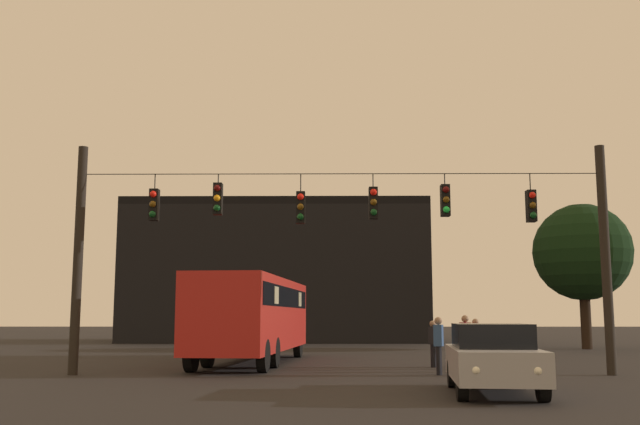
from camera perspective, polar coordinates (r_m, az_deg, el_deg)
name	(u,v)px	position (r m, az deg, el deg)	size (l,w,h in m)	color
ground_plane	(336,354)	(32.58, 1.30, -11.19)	(168.00, 168.00, 0.00)	black
overhead_signal_span	(339,237)	(21.29, 1.55, -1.99)	(15.88, 0.44, 6.77)	black
city_bus	(254,311)	(26.37, -5.28, -7.81)	(3.47, 11.18, 3.00)	#B21E19
car_near_right	(492,357)	(16.57, 13.54, -11.10)	(2.24, 4.47, 1.52)	#99999E
pedestrian_crossing_left	(433,341)	(24.67, 8.96, -10.06)	(0.36, 0.42, 1.54)	black
pedestrian_crossing_center	(471,344)	(22.78, 11.89, -10.19)	(0.33, 0.41, 1.51)	black
pedestrian_crossing_right	(466,338)	(23.88, 11.49, -9.78)	(0.33, 0.41, 1.72)	black
pedestrian_near_bus	(476,340)	(24.84, 12.27, -9.86)	(0.26, 0.38, 1.60)	black
pedestrian_trailing	(439,342)	(21.48, 9.40, -10.12)	(0.34, 0.42, 1.66)	black
corner_building	(278,273)	(49.61, -3.33, -4.84)	(19.77, 9.46, 9.21)	black
tree_left_silhouette	(582,252)	(40.16, 20.11, -2.99)	(5.07, 5.07, 7.56)	black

